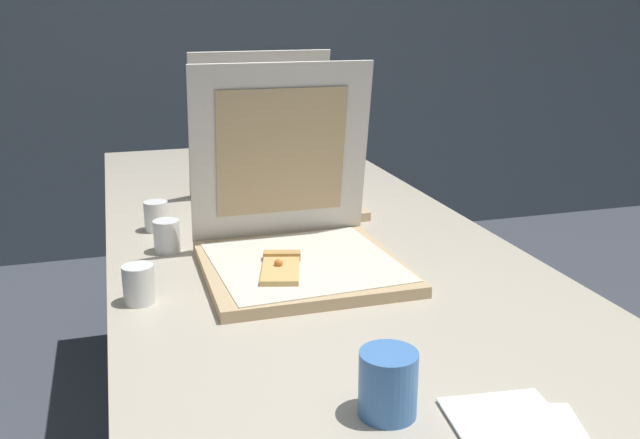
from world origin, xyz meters
name	(u,v)px	position (x,y,z in m)	size (l,w,h in m)	color
table	(293,246)	(0.00, 0.56, 0.68)	(0.85, 2.05, 0.73)	#BCB29E
pizza_box_front	(296,240)	(-0.06, 0.30, 0.79)	(0.38, 0.38, 0.39)	tan
pizza_box_middle	(271,184)	(-0.01, 0.76, 0.79)	(0.39, 0.39, 0.39)	tan
cup_white_mid	(156,216)	(-0.31, 0.62, 0.77)	(0.06, 0.06, 0.07)	white
cup_white_near_center	(167,236)	(-0.30, 0.47, 0.77)	(0.06, 0.06, 0.07)	white
cup_white_near_left	(139,284)	(-0.37, 0.21, 0.77)	(0.06, 0.06, 0.07)	white
cup_printed_front	(388,384)	(-0.08, -0.24, 0.78)	(0.07, 0.07, 0.09)	#477FCC
napkin_pile	(520,428)	(0.06, -0.32, 0.74)	(0.18, 0.18, 0.01)	white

